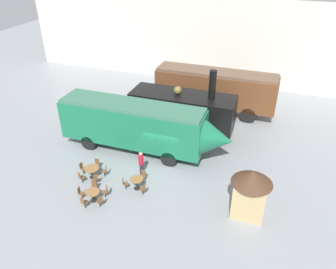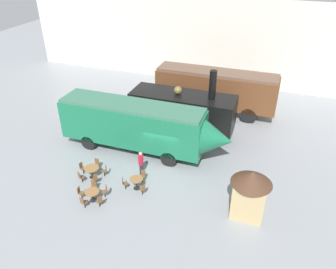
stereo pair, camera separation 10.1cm
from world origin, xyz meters
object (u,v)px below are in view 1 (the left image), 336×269
at_px(cafe_table_near, 137,181).
at_px(cafe_table_far, 92,170).
at_px(steam_locomotive, 183,109).
at_px(ticket_kiosk, 251,190).
at_px(cafe_chair_0, 143,175).
at_px(cafe_table_mid, 93,194).
at_px(passenger_coach_wooden, 215,88).
at_px(visitor_person, 141,162).
at_px(streamlined_locomotive, 142,125).

bearing_deg(cafe_table_near, cafe_table_far, 178.76).
bearing_deg(cafe_table_near, steam_locomotive, 85.49).
bearing_deg(ticket_kiosk, cafe_chair_0, 175.13).
distance_m(cafe_table_mid, cafe_chair_0, 3.48).
bearing_deg(steam_locomotive, cafe_table_near, -94.51).
bearing_deg(cafe_table_far, cafe_table_near, -1.24).
bearing_deg(steam_locomotive, cafe_chair_0, -94.27).
relative_size(passenger_coach_wooden, ticket_kiosk, 3.58).
relative_size(cafe_table_mid, ticket_kiosk, 0.30).
bearing_deg(visitor_person, cafe_chair_0, -59.55).
xyz_separation_m(cafe_table_mid, visitor_person, (1.77, 3.41, 0.43)).
relative_size(cafe_chair_0, ticket_kiosk, 0.29).
distance_m(passenger_coach_wooden, steam_locomotive, 4.81).
bearing_deg(passenger_coach_wooden, steam_locomotive, -110.66).
xyz_separation_m(passenger_coach_wooden, steam_locomotive, (-1.69, -4.49, -0.25)).
xyz_separation_m(steam_locomotive, cafe_table_mid, (-2.70, -9.82, -1.59)).
bearing_deg(ticket_kiosk, steam_locomotive, 129.68).
distance_m(cafe_table_near, cafe_chair_0, 0.80).
bearing_deg(cafe_table_far, ticket_kiosk, 0.73).
relative_size(steam_locomotive, ticket_kiosk, 2.78).
height_order(cafe_table_near, cafe_table_mid, cafe_table_near).
bearing_deg(cafe_table_mid, visitor_person, 62.66).
distance_m(streamlined_locomotive, ticket_kiosk, 9.27).
relative_size(passenger_coach_wooden, cafe_table_near, 12.66).
xyz_separation_m(cafe_table_mid, cafe_table_far, (-1.22, 2.00, 0.08)).
bearing_deg(passenger_coach_wooden, visitor_person, -103.58).
relative_size(streamlined_locomotive, visitor_person, 7.07).
xyz_separation_m(cafe_table_mid, cafe_chair_0, (2.17, 2.72, -0.05)).
bearing_deg(cafe_chair_0, steam_locomotive, -177.61).
relative_size(visitor_person, ticket_kiosk, 0.60).
bearing_deg(passenger_coach_wooden, streamlined_locomotive, -114.03).
bearing_deg(passenger_coach_wooden, cafe_table_far, -114.54).
bearing_deg(visitor_person, ticket_kiosk, -9.95).
xyz_separation_m(visitor_person, ticket_kiosk, (7.32, -1.28, 0.68)).
height_order(steam_locomotive, cafe_table_mid, steam_locomotive).
xyz_separation_m(passenger_coach_wooden, ticket_kiosk, (4.69, -12.19, -0.73)).
distance_m(passenger_coach_wooden, visitor_person, 11.30).
height_order(passenger_coach_wooden, steam_locomotive, steam_locomotive).
height_order(passenger_coach_wooden, cafe_table_far, passenger_coach_wooden).
height_order(cafe_chair_0, visitor_person, visitor_person).
relative_size(steam_locomotive, cafe_table_near, 9.83).
distance_m(visitor_person, ticket_kiosk, 7.47).
bearing_deg(visitor_person, steam_locomotive, 81.67).
height_order(cafe_table_near, visitor_person, visitor_person).
height_order(cafe_table_far, visitor_person, visitor_person).
bearing_deg(cafe_table_mid, cafe_table_near, 42.80).
bearing_deg(streamlined_locomotive, visitor_person, -69.00).
xyz_separation_m(cafe_table_near, cafe_chair_0, (0.09, 0.79, -0.09)).
bearing_deg(steam_locomotive, streamlined_locomotive, -117.86).
relative_size(cafe_table_far, cafe_chair_0, 1.13).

